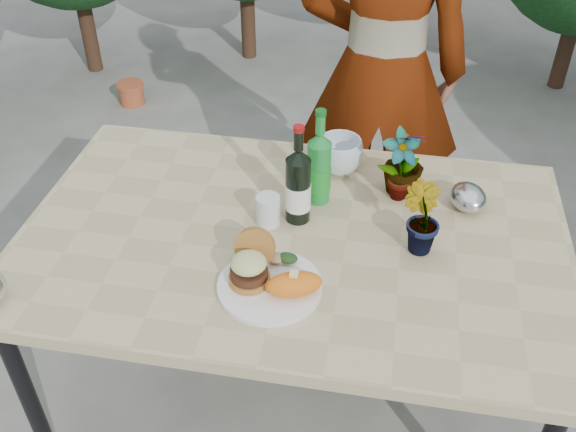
% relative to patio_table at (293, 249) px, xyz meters
% --- Properties ---
extents(ground, '(80.00, 80.00, 0.00)m').
position_rel_patio_table_xyz_m(ground, '(0.00, 0.00, -0.69)').
color(ground, '#60605C').
rests_on(ground, ground).
extents(patio_table, '(1.60, 1.00, 0.75)m').
position_rel_patio_table_xyz_m(patio_table, '(0.00, 0.00, 0.00)').
color(patio_table, tan).
rests_on(patio_table, ground).
extents(dinner_plate, '(0.28, 0.28, 0.01)m').
position_rel_patio_table_xyz_m(dinner_plate, '(-0.02, -0.23, 0.06)').
color(dinner_plate, white).
rests_on(dinner_plate, patio_table).
extents(burger_stack, '(0.11, 0.16, 0.11)m').
position_rel_patio_table_xyz_m(burger_stack, '(-0.08, -0.21, 0.12)').
color(burger_stack, '#B7722D').
rests_on(burger_stack, dinner_plate).
extents(sweet_potato, '(0.17, 0.12, 0.06)m').
position_rel_patio_table_xyz_m(sweet_potato, '(0.05, -0.25, 0.10)').
color(sweet_potato, orange).
rests_on(sweet_potato, dinner_plate).
extents(grilled_veg, '(0.08, 0.05, 0.03)m').
position_rel_patio_table_xyz_m(grilled_veg, '(-0.00, -0.14, 0.09)').
color(grilled_veg, olive).
rests_on(grilled_veg, dinner_plate).
extents(wine_bottle, '(0.08, 0.08, 0.32)m').
position_rel_patio_table_xyz_m(wine_bottle, '(0.00, 0.08, 0.17)').
color(wine_bottle, black).
rests_on(wine_bottle, patio_table).
extents(sparkling_water, '(0.08, 0.08, 0.31)m').
position_rel_patio_table_xyz_m(sparkling_water, '(0.05, 0.18, 0.17)').
color(sparkling_water, '#18852F').
rests_on(sparkling_water, patio_table).
extents(plastic_cup, '(0.07, 0.07, 0.09)m').
position_rel_patio_table_xyz_m(plastic_cup, '(-0.08, 0.04, 0.10)').
color(plastic_cup, silver).
rests_on(plastic_cup, patio_table).
extents(seedling_left, '(0.15, 0.13, 0.24)m').
position_rel_patio_table_xyz_m(seedling_left, '(0.29, 0.23, 0.18)').
color(seedling_left, '#306121').
rests_on(seedling_left, patio_table).
extents(seedling_mid, '(0.15, 0.15, 0.21)m').
position_rel_patio_table_xyz_m(seedling_mid, '(0.36, 0.00, 0.16)').
color(seedling_mid, '#2A561D').
rests_on(seedling_mid, patio_table).
extents(seedling_right, '(0.16, 0.16, 0.23)m').
position_rel_patio_table_xyz_m(seedling_right, '(0.30, 0.27, 0.17)').
color(seedling_right, '#26561D').
rests_on(seedling_right, patio_table).
extents(blue_bowl, '(0.18, 0.18, 0.12)m').
position_rel_patio_table_xyz_m(blue_bowl, '(0.09, 0.35, 0.12)').
color(blue_bowl, silver).
rests_on(blue_bowl, patio_table).
extents(foil_packet_right, '(0.15, 0.16, 0.08)m').
position_rel_patio_table_xyz_m(foil_packet_right, '(0.50, 0.22, 0.10)').
color(foil_packet_right, '#AEAFB5').
rests_on(foil_packet_right, patio_table).
extents(person, '(0.66, 0.45, 1.78)m').
position_rel_patio_table_xyz_m(person, '(0.19, 0.83, 0.20)').
color(person, '#946A4A').
rests_on(person, ground).
extents(terracotta_pot, '(0.17, 0.17, 0.14)m').
position_rel_patio_table_xyz_m(terracotta_pot, '(-1.37, 1.98, -0.62)').
color(terracotta_pot, '#AE502C').
rests_on(terracotta_pot, ground).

